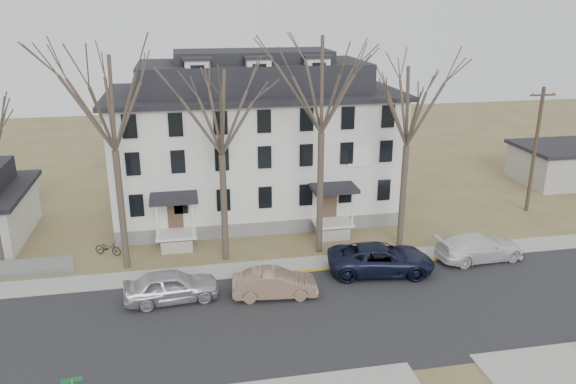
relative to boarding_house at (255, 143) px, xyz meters
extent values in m
plane|color=olive|center=(2.00, -17.95, -5.38)|extent=(120.00, 120.00, 0.00)
cube|color=#27272A|center=(2.00, -15.95, -5.38)|extent=(120.00, 10.00, 0.04)
cube|color=#A09F97|center=(2.00, -9.95, -5.38)|extent=(120.00, 2.00, 0.08)
cube|color=gold|center=(7.00, -10.85, -5.38)|extent=(14.00, 0.25, 0.06)
cube|color=slate|center=(0.00, 0.05, -4.88)|extent=(20.00, 10.00, 1.00)
cube|color=silver|center=(0.00, 0.05, -0.38)|extent=(20.00, 10.00, 8.00)
cube|color=black|center=(0.00, 0.05, 3.72)|extent=(20.80, 10.80, 0.30)
cube|color=black|center=(0.00, 0.05, 4.87)|extent=(16.00, 7.00, 2.00)
cube|color=black|center=(0.00, 0.05, 6.27)|extent=(11.00, 4.50, 0.80)
cube|color=white|center=(-6.00, -5.91, -4.38)|extent=(2.60, 2.00, 0.16)
cube|color=white|center=(4.50, -5.91, -4.38)|extent=(2.60, 2.00, 0.16)
cube|color=white|center=(6.50, -5.03, -0.18)|extent=(1.60, 0.08, 1.20)
cube|color=#A09F97|center=(28.00, 2.05, -3.88)|extent=(8.00, 6.00, 3.00)
cube|color=black|center=(28.00, 2.05, -2.18)|extent=(8.50, 6.50, 0.30)
cylinder|color=#473B31|center=(-9.00, -8.15, -1.74)|extent=(0.40, 0.40, 7.28)
cylinder|color=#473B31|center=(-3.00, -8.15, -2.00)|extent=(0.40, 0.40, 6.76)
cylinder|color=#473B31|center=(3.00, -8.15, -1.48)|extent=(0.40, 0.40, 7.80)
cylinder|color=#473B31|center=(8.50, -8.15, -2.00)|extent=(0.40, 0.40, 6.76)
cylinder|color=#3D3023|center=(20.50, -3.95, -0.63)|extent=(0.28, 0.28, 9.50)
cube|color=#3D3023|center=(20.50, -3.95, 3.52)|extent=(2.00, 0.12, 0.12)
imported|color=#B9B9C0|center=(-6.28, -12.81, -4.52)|extent=(5.18, 2.45, 1.71)
imported|color=#92725C|center=(-0.78, -13.41, -4.62)|extent=(4.74, 2.02, 1.52)
imported|color=black|center=(5.85, -11.79, -4.51)|extent=(6.57, 3.71, 1.73)
imported|color=white|center=(12.49, -11.24, -4.57)|extent=(5.71, 2.64, 1.61)
imported|color=black|center=(-10.29, -6.22, -4.91)|extent=(1.88, 1.30, 0.94)
cube|color=#0C5926|center=(-9.64, -22.30, -2.90)|extent=(0.73, 0.03, 0.18)
camera|label=1|loc=(-5.21, -40.25, 9.94)|focal=35.00mm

